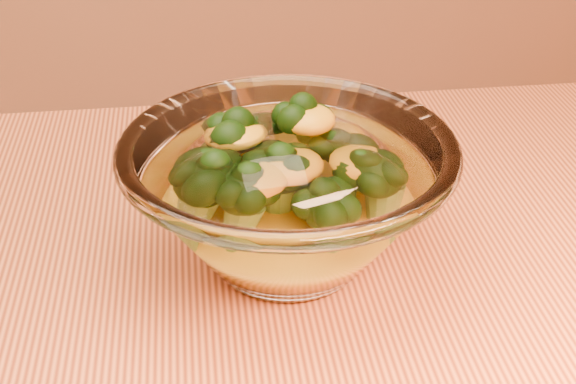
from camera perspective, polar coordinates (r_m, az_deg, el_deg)
The scene contains 3 objects.
glass_bowl at distance 0.57m, azimuth -0.00°, elevation -0.44°, with size 0.24×0.24×0.10m.
cheese_sauce at distance 0.58m, azimuth 0.00°, elevation -2.29°, with size 0.13×0.13×0.04m, color orange.
broccoli_heap at distance 0.56m, azimuth -0.66°, elevation 1.41°, with size 0.16×0.13×0.08m.
Camera 1 is at (-0.02, -0.36, 1.11)m, focal length 50.00 mm.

